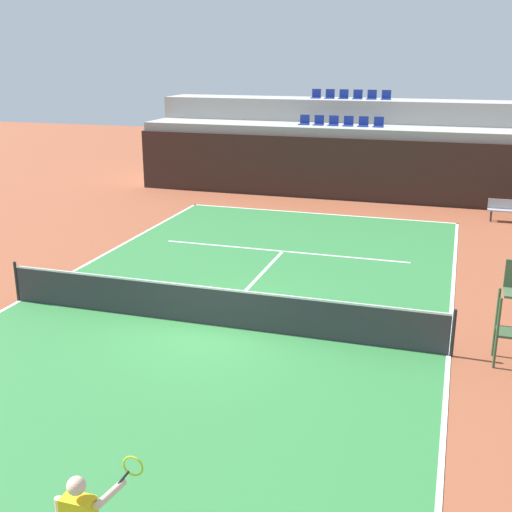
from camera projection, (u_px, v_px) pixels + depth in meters
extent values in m
plane|color=brown|center=(213.00, 326.00, 15.56)|extent=(80.00, 80.00, 0.00)
cube|color=#2D7238|center=(213.00, 325.00, 15.56)|extent=(11.00, 24.00, 0.01)
cube|color=white|center=(318.00, 214.00, 26.44)|extent=(11.00, 0.10, 0.00)
cube|color=white|center=(20.00, 300.00, 17.12)|extent=(0.10, 24.00, 0.00)
cube|color=white|center=(449.00, 355.00, 14.00)|extent=(0.10, 24.00, 0.00)
cube|color=white|center=(283.00, 251.00, 21.39)|extent=(8.26, 0.10, 0.00)
cube|color=white|center=(253.00, 282.00, 18.47)|extent=(0.10, 6.40, 0.00)
cube|color=black|center=(333.00, 169.00, 28.75)|extent=(18.57, 0.30, 2.74)
cube|color=#9E9E99|center=(339.00, 160.00, 29.93)|extent=(18.57, 2.40, 3.12)
cube|color=#9E9E99|center=(348.00, 142.00, 31.96)|extent=(18.57, 2.40, 4.16)
cube|color=navy|center=(304.00, 124.00, 29.94)|extent=(0.44, 0.44, 0.04)
cube|color=navy|center=(305.00, 119.00, 30.06)|extent=(0.44, 0.04, 0.40)
cube|color=navy|center=(318.00, 125.00, 29.75)|extent=(0.44, 0.44, 0.04)
cube|color=navy|center=(319.00, 119.00, 29.87)|extent=(0.44, 0.04, 0.40)
cube|color=navy|center=(333.00, 125.00, 29.55)|extent=(0.44, 0.44, 0.04)
cube|color=navy|center=(334.00, 120.00, 29.67)|extent=(0.44, 0.04, 0.40)
cube|color=navy|center=(348.00, 126.00, 29.36)|extent=(0.44, 0.44, 0.04)
cube|color=navy|center=(349.00, 120.00, 29.48)|extent=(0.44, 0.04, 0.40)
cube|color=navy|center=(363.00, 126.00, 29.16)|extent=(0.44, 0.44, 0.04)
cube|color=navy|center=(364.00, 121.00, 29.28)|extent=(0.44, 0.04, 0.40)
cube|color=navy|center=(378.00, 127.00, 28.97)|extent=(0.44, 0.44, 0.04)
cube|color=navy|center=(379.00, 121.00, 29.09)|extent=(0.44, 0.04, 0.40)
cube|color=navy|center=(316.00, 98.00, 31.82)|extent=(0.44, 0.44, 0.04)
cube|color=navy|center=(317.00, 93.00, 31.94)|extent=(0.44, 0.04, 0.40)
cube|color=navy|center=(329.00, 98.00, 31.62)|extent=(0.44, 0.44, 0.04)
cube|color=navy|center=(330.00, 93.00, 31.74)|extent=(0.44, 0.04, 0.40)
cube|color=navy|center=(343.00, 98.00, 31.43)|extent=(0.44, 0.44, 0.04)
cube|color=navy|center=(344.00, 93.00, 31.55)|extent=(0.44, 0.04, 0.40)
cube|color=navy|center=(357.00, 99.00, 31.23)|extent=(0.44, 0.44, 0.04)
cube|color=navy|center=(358.00, 94.00, 31.35)|extent=(0.44, 0.04, 0.40)
cube|color=navy|center=(371.00, 99.00, 31.04)|extent=(0.44, 0.44, 0.04)
cube|color=navy|center=(372.00, 94.00, 31.16)|extent=(0.44, 0.04, 0.40)
cube|color=navy|center=(386.00, 99.00, 30.84)|extent=(0.44, 0.44, 0.04)
cube|color=navy|center=(386.00, 94.00, 30.96)|extent=(0.44, 0.04, 0.40)
cylinder|color=black|center=(17.00, 281.00, 16.97)|extent=(0.08, 0.08, 1.07)
cylinder|color=black|center=(453.00, 333.00, 13.83)|extent=(0.08, 0.08, 1.07)
cube|color=#333338|center=(213.00, 307.00, 15.42)|extent=(10.90, 0.02, 0.92)
cube|color=white|center=(212.00, 288.00, 15.28)|extent=(10.90, 0.04, 0.05)
sphere|color=beige|center=(76.00, 486.00, 7.26)|extent=(0.22, 0.22, 0.22)
cylinder|color=beige|center=(110.00, 494.00, 7.54)|extent=(0.09, 0.63, 0.20)
cylinder|color=black|center=(123.00, 479.00, 7.82)|extent=(0.03, 0.28, 0.03)
torus|color=#BFD819|center=(133.00, 466.00, 8.05)|extent=(0.28, 0.02, 0.28)
cylinder|color=#334C2D|center=(497.00, 333.00, 13.25)|extent=(0.06, 0.06, 1.55)
cylinder|color=#334C2D|center=(496.00, 322.00, 13.79)|extent=(0.06, 0.06, 1.55)
cube|color=#99999E|center=(508.00, 211.00, 25.04)|extent=(1.50, 0.40, 0.05)
cube|color=#99999E|center=(508.00, 204.00, 25.13)|extent=(1.50, 0.04, 0.36)
cube|color=#2D2D33|center=(491.00, 216.00, 25.15)|extent=(0.06, 0.06, 0.42)
cube|color=#2D2D33|center=(491.00, 215.00, 25.40)|extent=(0.06, 0.06, 0.42)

